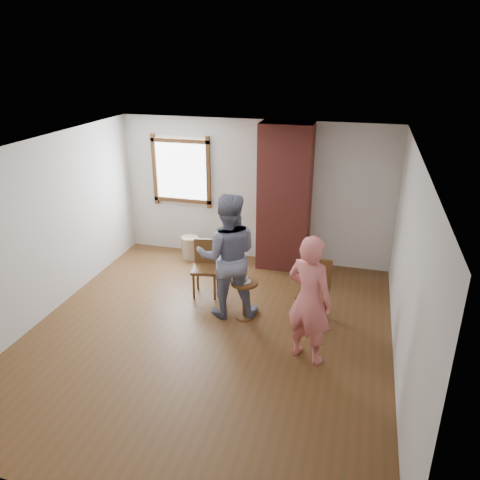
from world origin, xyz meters
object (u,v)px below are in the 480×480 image
stoneware_crock (190,247)px  person_pink (309,300)px  side_table (244,293)px  man (228,256)px  dining_chair_right (314,288)px  dining_chair_left (206,264)px

stoneware_crock → person_pink: size_ratio=0.25×
side_table → person_pink: size_ratio=0.35×
stoneware_crock → side_table: side_table is taller
stoneware_crock → person_pink: person_pink is taller
man → person_pink: size_ratio=1.10×
stoneware_crock → dining_chair_right: size_ratio=0.45×
dining_chair_left → side_table: bearing=-46.4°
stoneware_crock → dining_chair_right: dining_chair_right is taller
person_pink → dining_chair_left: bearing=-11.3°
dining_chair_right → person_pink: 1.01m
stoneware_crock → dining_chair_right: bearing=-32.3°
side_table → man: (-0.27, 0.06, 0.54)m
stoneware_crock → side_table: size_ratio=0.70×
stoneware_crock → side_table: bearing=-49.7°
stoneware_crock → dining_chair_right: (2.53, -1.60, 0.31)m
dining_chair_left → person_pink: size_ratio=0.52×
dining_chair_right → man: 1.34m
dining_chair_right → side_table: bearing=-163.2°
dining_chair_left → person_pink: person_pink is taller
dining_chair_right → person_pink: (0.03, -0.96, 0.33)m
dining_chair_right → side_table: 1.02m
dining_chair_right → man: size_ratio=0.50×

